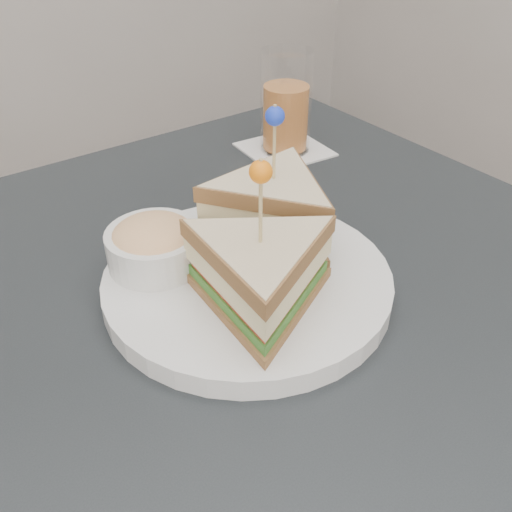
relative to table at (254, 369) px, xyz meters
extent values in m
cube|color=black|center=(0.00, 0.00, 0.06)|extent=(0.80, 0.80, 0.03)
cylinder|color=black|center=(0.35, 0.35, -0.31)|extent=(0.04, 0.04, 0.72)
cylinder|color=silver|center=(0.01, 0.03, 0.08)|extent=(0.28, 0.28, 0.02)
cylinder|color=silver|center=(0.01, 0.03, 0.09)|extent=(0.28, 0.28, 0.00)
cylinder|color=tan|center=(-0.01, -0.02, 0.19)|extent=(0.00, 0.00, 0.08)
sphere|color=orange|center=(-0.01, -0.02, 0.22)|extent=(0.02, 0.02, 0.02)
cylinder|color=tan|center=(0.07, 0.06, 0.19)|extent=(0.00, 0.00, 0.08)
sphere|color=#1832B7|center=(0.07, 0.06, 0.22)|extent=(0.02, 0.02, 0.02)
cylinder|color=silver|center=(-0.05, 0.09, 0.11)|extent=(0.09, 0.09, 0.04)
ellipsoid|color=#E0B772|center=(-0.05, 0.09, 0.13)|extent=(0.08, 0.08, 0.04)
cube|color=silver|center=(0.23, 0.25, 0.08)|extent=(0.12, 0.12, 0.00)
cylinder|color=#BC6F35|center=(0.23, 0.25, 0.12)|extent=(0.07, 0.07, 0.08)
cylinder|color=white|center=(0.23, 0.25, 0.15)|extent=(0.07, 0.07, 0.13)
cube|color=white|center=(0.24, 0.26, 0.16)|extent=(0.02, 0.02, 0.02)
cube|color=white|center=(0.22, 0.24, 0.16)|extent=(0.02, 0.02, 0.02)
camera|label=1|loc=(-0.23, -0.32, 0.41)|focal=40.00mm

